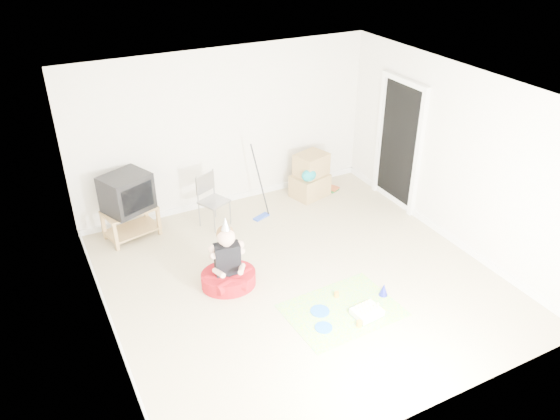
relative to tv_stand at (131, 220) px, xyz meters
name	(u,v)px	position (x,y,z in m)	size (l,w,h in m)	color
ground	(300,279)	(1.75, -2.11, -0.28)	(5.00, 5.00, 0.00)	#C1B18A
doorway_recess	(399,146)	(4.23, -0.91, 0.74)	(0.02, 0.90, 2.05)	black
tv_stand	(131,220)	(0.00, 0.00, 0.00)	(0.85, 0.63, 0.48)	#A7804B
crt_tv	(126,193)	(0.00, 0.00, 0.47)	(0.65, 0.54, 0.56)	black
folding_chair	(214,202)	(1.25, -0.26, 0.14)	(0.51, 0.50, 0.86)	gray
cardboard_boxes	(310,176)	(3.08, -0.08, 0.08)	(0.70, 0.61, 0.76)	#A78650
floor_mop	(261,204)	(1.99, -0.39, -0.02)	(0.31, 0.37, 1.17)	blue
book_pile	(331,188)	(3.52, -0.06, -0.25)	(0.26, 0.29, 0.05)	#246C2C
seated_woman	(228,271)	(0.84, -1.80, -0.05)	(0.85, 0.85, 1.05)	#9F0E16
party_mat	(342,310)	(1.91, -2.93, -0.28)	(1.40, 1.01, 0.01)	#E93195
birthday_cake	(367,313)	(2.12, -3.16, -0.23)	(0.37, 0.31, 0.16)	white
blue_plate_near	(320,311)	(1.64, -2.83, -0.27)	(0.24, 0.24, 0.01)	blue
blue_plate_far	(324,327)	(1.53, -3.11, -0.27)	(0.22, 0.22, 0.01)	blue
orange_cup_near	(337,294)	(1.98, -2.67, -0.24)	(0.06, 0.06, 0.07)	orange
orange_cup_far	(359,324)	(1.92, -3.28, -0.24)	(0.07, 0.07, 0.08)	orange
blue_party_hat	(384,290)	(2.54, -2.92, -0.19)	(0.12, 0.12, 0.17)	#1B21C2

